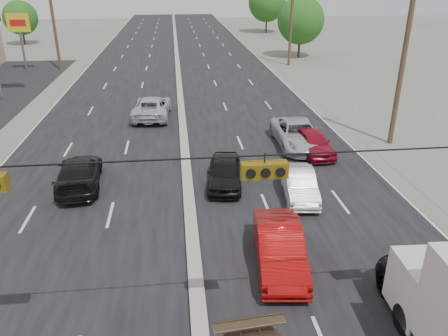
{
  "coord_description": "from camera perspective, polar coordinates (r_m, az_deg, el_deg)",
  "views": [
    {
      "loc": [
        -0.39,
        -8.68,
        9.43
      ],
      "look_at": [
        1.44,
        7.45,
        2.2
      ],
      "focal_mm": 35.0,
      "sensor_mm": 36.0,
      "label": 1
    }
  ],
  "objects": [
    {
      "name": "utility_pole_right_c",
      "position": [
        50.54,
        8.8,
        18.83
      ],
      "size": [
        1.6,
        0.3,
        10.0
      ],
      "color": "#422D1E",
      "rests_on": "ground"
    },
    {
      "name": "oncoming_near",
      "position": [
        22.05,
        -18.39,
        -0.64
      ],
      "size": [
        2.37,
        4.95,
        1.39
      ],
      "primitive_type": "imported",
      "rotation": [
        0.0,
        0.0,
        3.23
      ],
      "color": "black",
      "rests_on": "ground"
    },
    {
      "name": "road_surface",
      "position": [
        39.82,
        -5.82,
        10.18
      ],
      "size": [
        20.0,
        160.0,
        0.02
      ],
      "primitive_type": "cube",
      "color": "black",
      "rests_on": "ground"
    },
    {
      "name": "oncoming_far",
      "position": [
        31.83,
        -9.4,
        7.84
      ],
      "size": [
        2.81,
        5.52,
        1.49
      ],
      "primitive_type": "imported",
      "rotation": [
        0.0,
        0.0,
        3.08
      ],
      "color": "#B4B8BD",
      "rests_on": "ground"
    },
    {
      "name": "queue_car_c",
      "position": [
        26.26,
        9.59,
        4.35
      ],
      "size": [
        2.51,
        5.38,
        1.49
      ],
      "primitive_type": "imported",
      "rotation": [
        0.0,
        0.0,
        -0.01
      ],
      "color": "#B1B3B9",
      "rests_on": "ground"
    },
    {
      "name": "tree_right_mid",
      "position": [
        56.08,
        10.0,
        18.45
      ],
      "size": [
        5.6,
        5.6,
        7.14
      ],
      "color": "#382619",
      "rests_on": "ground"
    },
    {
      "name": "pole_sign_far",
      "position": [
        51.37,
        -25.2,
        16.25
      ],
      "size": [
        2.2,
        0.25,
        6.0
      ],
      "color": "slate",
      "rests_on": "ground"
    },
    {
      "name": "tree_right_far",
      "position": [
        80.5,
        5.65,
        20.71
      ],
      "size": [
        6.4,
        6.4,
        8.16
      ],
      "color": "#382619",
      "rests_on": "ground"
    },
    {
      "name": "red_sedan",
      "position": [
        15.52,
        7.25,
        -10.3
      ],
      "size": [
        2.03,
        4.61,
        1.47
      ],
      "primitive_type": "imported",
      "rotation": [
        0.0,
        0.0,
        -0.11
      ],
      "color": "#960A09",
      "rests_on": "ground"
    },
    {
      "name": "utility_pole_right_b",
      "position": [
        27.31,
        22.41,
        13.15
      ],
      "size": [
        1.6,
        0.3,
        10.0
      ],
      "color": "#422D1E",
      "rests_on": "ground"
    },
    {
      "name": "queue_car_a",
      "position": [
        21.05,
        0.11,
        -0.57
      ],
      "size": [
        2.14,
        4.18,
        1.36
      ],
      "primitive_type": "imported",
      "rotation": [
        0.0,
        0.0,
        -0.14
      ],
      "color": "black",
      "rests_on": "ground"
    },
    {
      "name": "traffic_signals",
      "position": [
        9.7,
        4.71,
        -0.03
      ],
      "size": [
        25.0,
        0.3,
        0.54
      ],
      "color": "black",
      "rests_on": "ground"
    },
    {
      "name": "queue_car_e",
      "position": [
        25.31,
        11.52,
        3.28
      ],
      "size": [
        1.91,
        4.12,
        1.37
      ],
      "primitive_type": "imported",
      "rotation": [
        0.0,
        0.0,
        0.08
      ],
      "color": "maroon",
      "rests_on": "ground"
    },
    {
      "name": "tree_left_far",
      "position": [
        72.23,
        -25.08,
        17.36
      ],
      "size": [
        4.8,
        4.8,
        6.12
      ],
      "color": "#382619",
      "rests_on": "ground"
    },
    {
      "name": "center_median",
      "position": [
        39.79,
        -5.83,
        10.32
      ],
      "size": [
        0.5,
        160.0,
        0.2
      ],
      "primitive_type": "cube",
      "color": "gray",
      "rests_on": "ground"
    },
    {
      "name": "utility_pole_left_c",
      "position": [
        50.35,
        -21.41,
        17.53
      ],
      "size": [
        1.6,
        0.3,
        10.0
      ],
      "color": "#422D1E",
      "rests_on": "ground"
    },
    {
      "name": "queue_car_b",
      "position": [
        20.23,
        9.81,
        -2.15
      ],
      "size": [
        1.76,
        3.96,
        1.26
      ],
      "primitive_type": "imported",
      "rotation": [
        0.0,
        0.0,
        -0.11
      ],
      "color": "silver",
      "rests_on": "ground"
    }
  ]
}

